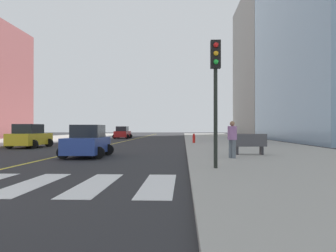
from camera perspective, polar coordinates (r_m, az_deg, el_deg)
sidewalk_kerb_east at (r=25.84m, az=14.29°, el=-3.68°), size 10.00×120.00×0.15m
lane_divider_paint at (r=45.83m, az=-6.15°, el=-2.30°), size 0.16×80.00×0.01m
parking_garage_concrete at (r=71.39m, az=19.74°, el=9.64°), size 18.00×24.00×27.83m
car_blue_nearest at (r=18.82m, az=-13.63°, el=-2.66°), size 2.52×3.98×1.76m
car_yellow_second at (r=28.94m, az=-22.61°, el=-1.70°), size 2.76×4.31×1.89m
car_gray_third at (r=46.71m, az=-12.34°, el=-1.29°), size 2.43×3.84×1.70m
car_red_fourth at (r=50.27m, az=-7.79°, el=-1.17°), size 2.58×4.08×1.81m
traffic_light_near_corner at (r=12.21m, az=8.14°, el=8.11°), size 0.36×0.41×4.59m
park_bench at (r=18.48m, az=13.77°, el=-3.12°), size 1.83×0.67×1.12m
pedestrian_waiting_east at (r=16.20m, az=10.94°, el=-1.98°), size 0.44×0.44×1.77m
fire_hydrant at (r=32.14m, az=4.45°, el=-2.13°), size 0.26×0.26×0.89m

